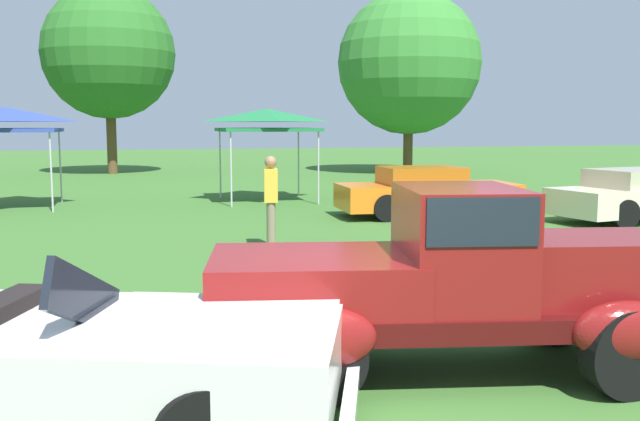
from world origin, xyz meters
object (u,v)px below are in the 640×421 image
feature_pickup_truck (450,279)px  show_car_cream (639,196)px  neighbor_convertible (68,352)px  show_car_orange (427,192)px  canopy_tent_left_field (5,118)px  spectator_by_row (271,199)px  canopy_tent_center_field (267,119)px

feature_pickup_truck → show_car_cream: feature_pickup_truck is taller
neighbor_convertible → show_car_cream: neighbor_convertible is taller
feature_pickup_truck → neighbor_convertible: feature_pickup_truck is taller
show_car_orange → canopy_tent_left_field: (-10.23, 4.44, 1.82)m
show_car_cream → spectator_by_row: spectator_by_row is taller
feature_pickup_truck → canopy_tent_left_field: (-6.00, 14.74, 1.56)m
neighbor_convertible → canopy_tent_center_field: canopy_tent_center_field is taller
spectator_by_row → feature_pickup_truck: bearing=-87.0°
spectator_by_row → canopy_tent_center_field: bearing=79.9°
neighbor_convertible → show_car_cream: 14.70m
neighbor_convertible → canopy_tent_left_field: bearing=100.3°
canopy_tent_center_field → show_car_orange: bearing=-54.6°
show_car_cream → canopy_tent_left_field: canopy_tent_left_field is taller
canopy_tent_left_field → canopy_tent_center_field: 7.08m
neighbor_convertible → spectator_by_row: bearing=67.9°
canopy_tent_left_field → canopy_tent_center_field: bearing=-0.1°
show_car_cream → canopy_tent_left_field: (-14.68, 6.54, 1.82)m
neighbor_convertible → canopy_tent_center_field: size_ratio=1.72×
canopy_tent_center_field → canopy_tent_left_field: bearing=179.9°
canopy_tent_left_field → canopy_tent_center_field: size_ratio=0.99×
neighbor_convertible → show_car_cream: bearing=35.7°
neighbor_convertible → show_car_cream: (11.94, 8.59, 0.02)m
feature_pickup_truck → show_car_cream: (8.68, 8.19, -0.27)m
spectator_by_row → canopy_tent_left_field: bearing=125.3°
feature_pickup_truck → show_car_cream: bearing=43.4°
neighbor_convertible → feature_pickup_truck: bearing=6.9°
spectator_by_row → canopy_tent_left_field: canopy_tent_left_field is taller
neighbor_convertible → spectator_by_row: (2.91, 7.16, 0.33)m
show_car_orange → show_car_cream: (4.45, -2.10, 0.00)m
canopy_tent_center_field → show_car_cream: bearing=-40.7°
neighbor_convertible → canopy_tent_left_field: size_ratio=1.74×
feature_pickup_truck → neighbor_convertible: size_ratio=0.95×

